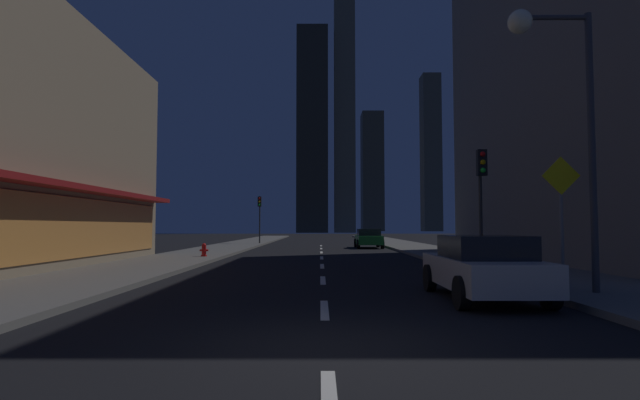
# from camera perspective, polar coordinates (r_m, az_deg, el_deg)

# --- Properties ---
(ground_plane) EXTENTS (78.00, 136.00, 0.10)m
(ground_plane) POSITION_cam_1_polar(r_m,az_deg,el_deg) (38.54, -0.06, -5.64)
(ground_plane) COLOR black
(sidewalk_right) EXTENTS (4.00, 76.00, 0.15)m
(sidewalk_right) POSITION_cam_1_polar(r_m,az_deg,el_deg) (39.18, 10.28, -5.36)
(sidewalk_right) COLOR #605E59
(sidewalk_right) RESTS_ON ground
(sidewalk_left) EXTENTS (4.00, 76.00, 0.15)m
(sidewalk_left) POSITION_cam_1_polar(r_m,az_deg,el_deg) (39.15, -10.41, -5.36)
(sidewalk_left) COLOR #605E59
(sidewalk_left) RESTS_ON ground
(lane_marking_center) EXTENTS (0.16, 38.60, 0.01)m
(lane_marking_center) POSITION_cam_1_polar(r_m,az_deg,el_deg) (22.76, 0.03, -7.26)
(lane_marking_center) COLOR silver
(lane_marking_center) RESTS_ON ground
(building_apartment_right) EXTENTS (11.00, 20.00, 17.69)m
(building_apartment_right) POSITION_cam_1_polar(r_m,az_deg,el_deg) (27.76, 32.36, 12.39)
(building_apartment_right) COLOR slate
(building_apartment_right) RESTS_ON ground
(skyscraper_distant_tall) EXTENTS (7.93, 8.56, 52.65)m
(skyscraper_distant_tall) POSITION_cam_1_polar(r_m,az_deg,el_deg) (126.03, -1.09, 8.19)
(skyscraper_distant_tall) COLOR #2F2D23
(skyscraper_distant_tall) RESTS_ON ground
(skyscraper_distant_mid) EXTENTS (5.30, 5.64, 64.42)m
(skyscraper_distant_mid) POSITION_cam_1_polar(r_m,az_deg,el_deg) (128.22, 2.71, 10.69)
(skyscraper_distant_mid) COLOR #5F5A47
(skyscraper_distant_mid) RESTS_ON ground
(skyscraper_distant_short) EXTENTS (7.09, 8.92, 39.65)m
(skyscraper_distant_short) POSITION_cam_1_polar(r_m,az_deg,el_deg) (163.57, 5.97, 3.30)
(skyscraper_distant_short) COLOR #464234
(skyscraper_distant_short) RESTS_ON ground
(skyscraper_distant_slender) EXTENTS (5.85, 6.71, 51.15)m
(skyscraper_distant_slender) POSITION_cam_1_polar(r_m,az_deg,el_deg) (162.53, 12.73, 5.44)
(skyscraper_distant_slender) COLOR #4E4A3A
(skyscraper_distant_slender) RESTS_ON ground
(car_parked_near) EXTENTS (1.98, 4.24, 1.45)m
(car_parked_near) POSITION_cam_1_polar(r_m,az_deg,el_deg) (11.65, 18.42, -7.46)
(car_parked_near) COLOR silver
(car_parked_near) RESTS_ON ground
(car_parked_far) EXTENTS (1.98, 4.24, 1.45)m
(car_parked_far) POSITION_cam_1_polar(r_m,az_deg,el_deg) (37.01, 5.54, -4.50)
(car_parked_far) COLOR #1E722D
(car_parked_far) RESTS_ON ground
(fire_hydrant_far_left) EXTENTS (0.42, 0.30, 0.65)m
(fire_hydrant_far_left) POSITION_cam_1_polar(r_m,az_deg,el_deg) (25.02, -13.70, -5.77)
(fire_hydrant_far_left) COLOR red
(fire_hydrant_far_left) RESTS_ON sidewalk_left
(traffic_light_near_right) EXTENTS (0.32, 0.48, 4.20)m
(traffic_light_near_right) POSITION_cam_1_polar(r_m,az_deg,el_deg) (17.65, 18.28, 2.04)
(traffic_light_near_right) COLOR #2D2D2D
(traffic_light_near_right) RESTS_ON sidewalk_right
(traffic_light_far_left) EXTENTS (0.32, 0.48, 4.20)m
(traffic_light_far_left) POSITION_cam_1_polar(r_m,az_deg,el_deg) (43.64, -7.32, -1.06)
(traffic_light_far_left) COLOR #2D2D2D
(traffic_light_far_left) RESTS_ON sidewalk_left
(street_lamp_right) EXTENTS (1.96, 0.56, 6.58)m
(street_lamp_right) POSITION_cam_1_polar(r_m,az_deg,el_deg) (12.83, 25.70, 12.61)
(street_lamp_right) COLOR #38383D
(street_lamp_right) RESTS_ON sidewalk_right
(pedestrian_crossing_sign) EXTENTS (0.91, 0.08, 3.15)m
(pedestrian_crossing_sign) POSITION_cam_1_polar(r_m,az_deg,el_deg) (12.73, 26.36, -1.17)
(pedestrian_crossing_sign) COLOR slate
(pedestrian_crossing_sign) RESTS_ON sidewalk_right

